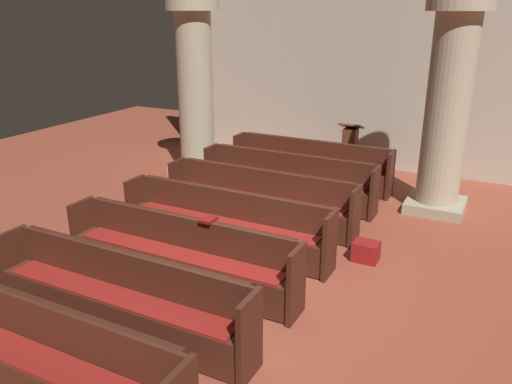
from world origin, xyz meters
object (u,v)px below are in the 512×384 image
at_px(pew_row_3, 225,221).
at_px(pew_row_4, 179,252).
at_px(pew_row_5, 119,293).
at_px(pillar_aisle_side, 448,103).
at_px(pillar_far_side, 195,85).
at_px(pew_row_0, 310,162).
at_px(pew_row_6, 33,352).
at_px(pew_row_1, 288,178).
at_px(kneeler_box_red, 366,251).
at_px(hymn_book, 208,220).
at_px(pew_row_2, 260,197).
at_px(lectern, 349,151).

xyz_separation_m(pew_row_3, pew_row_4, (0.00, -1.11, 0.00)).
relative_size(pew_row_4, pew_row_5, 1.00).
xyz_separation_m(pew_row_4, pillar_aisle_side, (2.46, 4.18, 1.40)).
bearing_deg(pillar_far_side, pew_row_0, 8.49).
height_order(pew_row_5, pew_row_6, same).
height_order(pew_row_1, kneeler_box_red, pew_row_1).
distance_m(pew_row_1, hymn_book, 3.19).
height_order(pew_row_4, pillar_far_side, pillar_far_side).
bearing_deg(pew_row_3, pew_row_2, 90.00).
bearing_deg(pew_row_0, pew_row_3, -90.00).
relative_size(pew_row_2, pew_row_6, 1.00).
height_order(pew_row_0, hymn_book, hymn_book).
bearing_deg(pew_row_1, pew_row_6, -90.00).
height_order(pew_row_6, pillar_aisle_side, pillar_aisle_side).
distance_m(pew_row_2, kneeler_box_red, 2.00).
bearing_deg(pew_row_3, hymn_book, -70.79).
distance_m(pew_row_4, pillar_aisle_side, 5.05).
relative_size(pew_row_2, lectern, 2.99).
distance_m(pew_row_1, kneeler_box_red, 2.51).
distance_m(pew_row_0, pew_row_3, 3.34).
bearing_deg(pew_row_2, pew_row_1, 90.00).
distance_m(pew_row_5, hymn_book, 1.41).
height_order(pew_row_0, pew_row_2, same).
bearing_deg(kneeler_box_red, hymn_book, -135.77).
relative_size(pew_row_6, hymn_book, 15.31).
xyz_separation_m(pew_row_6, kneeler_box_red, (1.91, 3.96, -0.33)).
distance_m(pew_row_6, pillar_aisle_side, 7.00).
bearing_deg(pew_row_3, pillar_far_side, 129.04).
bearing_deg(pew_row_2, pillar_far_side, 142.32).
bearing_deg(pew_row_4, pillar_far_side, 120.55).
distance_m(pew_row_0, pew_row_2, 2.22).
distance_m(hymn_book, kneeler_box_red, 2.34).
height_order(pew_row_1, pew_row_2, same).
height_order(pew_row_4, kneeler_box_red, pew_row_4).
height_order(pew_row_2, pew_row_3, same).
relative_size(pew_row_5, pillar_aisle_side, 0.90).
xyz_separation_m(pew_row_2, lectern, (0.43, 3.42, -0.01)).
bearing_deg(pew_row_5, kneeler_box_red, 56.19).
bearing_deg(lectern, hymn_book, -91.14).
height_order(pew_row_4, pew_row_5, same).
distance_m(pew_row_4, pew_row_6, 2.22).
height_order(pew_row_5, kneeler_box_red, pew_row_5).
distance_m(pew_row_1, pillar_aisle_side, 2.96).
bearing_deg(pillar_aisle_side, kneeler_box_red, -102.84).
bearing_deg(pew_row_1, pew_row_4, -90.00).
distance_m(pew_row_0, lectern, 1.27).
distance_m(pew_row_3, pillar_far_side, 4.08).
height_order(pew_row_2, lectern, lectern).
distance_m(pew_row_2, lectern, 3.44).
distance_m(pew_row_5, pillar_far_side, 5.90).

